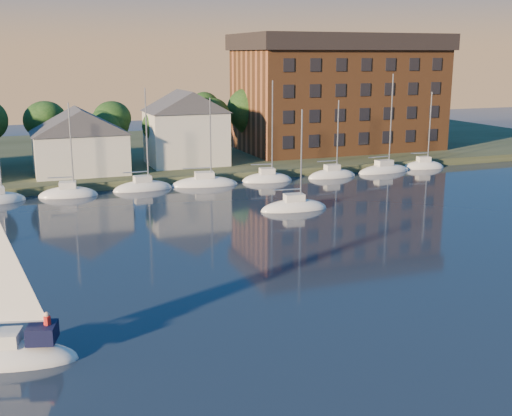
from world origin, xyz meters
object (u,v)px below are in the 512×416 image
clubhouse_east (186,127)px  condo_block (338,92)px  clubhouse_centre (80,140)px  hero_sailboat (2,352)px  drifting_sailboat_right (294,209)px

clubhouse_east → condo_block: (26.00, 5.95, 3.79)m
condo_block → clubhouse_centre: bearing=-168.8°
clubhouse_centre → clubhouse_east: size_ratio=1.10×
hero_sailboat → drifting_sailboat_right: size_ratio=1.13×
clubhouse_centre → drifting_sailboat_right: size_ratio=1.03×
hero_sailboat → clubhouse_east: bearing=-99.1°
clubhouse_centre → condo_block: (40.00, 7.95, 4.66)m
clubhouse_east → hero_sailboat: bearing=-114.8°
drifting_sailboat_right → clubhouse_east: bearing=105.4°
clubhouse_centre → drifting_sailboat_right: drifting_sailboat_right is taller
drifting_sailboat_right → condo_block: bearing=61.1°
clubhouse_east → condo_block: size_ratio=0.34×
clubhouse_centre → hero_sailboat: bearing=-100.9°
clubhouse_centre → condo_block: condo_block is taller
hero_sailboat → drifting_sailboat_right: bearing=-122.3°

